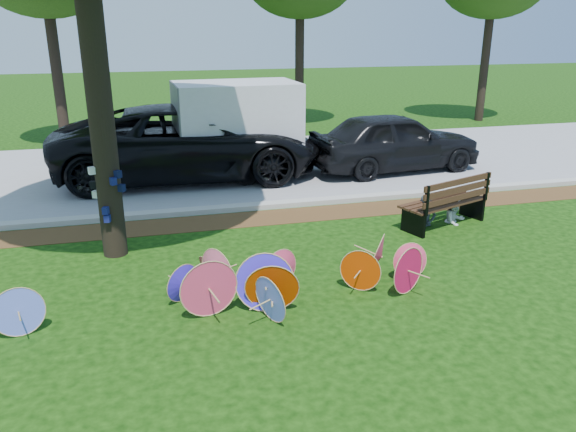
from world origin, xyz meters
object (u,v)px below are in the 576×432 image
(parasol_pile, at_px, (271,278))
(cargo_trailer, at_px, (237,125))
(park_bench, at_px, (443,201))
(person_right, at_px, (457,198))
(black_van, at_px, (189,142))
(person_left, at_px, (427,197))
(dark_pickup, at_px, (394,141))

(parasol_pile, height_order, cargo_trailer, cargo_trailer)
(park_bench, bearing_deg, person_right, -11.93)
(parasol_pile, height_order, person_right, person_right)
(cargo_trailer, xyz_separation_m, person_right, (3.89, -5.05, -0.90))
(black_van, xyz_separation_m, cargo_trailer, (1.33, -0.11, 0.44))
(parasol_pile, height_order, person_left, person_left)
(cargo_trailer, distance_m, person_right, 6.44)
(park_bench, bearing_deg, person_left, 151.81)
(person_right, bearing_deg, dark_pickup, 68.36)
(cargo_trailer, relative_size, park_bench, 1.58)
(black_van, bearing_deg, park_bench, -134.93)
(black_van, relative_size, person_right, 6.60)
(parasol_pile, distance_m, cargo_trailer, 7.70)
(parasol_pile, relative_size, black_van, 0.94)
(person_left, bearing_deg, person_right, 6.95)
(dark_pickup, relative_size, cargo_trailer, 1.53)
(park_bench, bearing_deg, parasol_pile, -169.96)
(parasol_pile, distance_m, dark_pickup, 8.83)
(parasol_pile, bearing_deg, dark_pickup, 53.46)
(black_van, distance_m, person_left, 6.87)
(cargo_trailer, bearing_deg, person_right, -54.67)
(parasol_pile, xyz_separation_m, person_left, (3.95, 2.54, 0.25))
(park_bench, distance_m, person_right, 0.35)
(parasol_pile, bearing_deg, person_left, 32.77)
(park_bench, bearing_deg, dark_pickup, 58.20)
(person_left, bearing_deg, cargo_trailer, 129.24)
(person_right, bearing_deg, park_bench, 174.07)
(black_van, distance_m, person_right, 7.36)
(cargo_trailer, distance_m, park_bench, 6.28)
(dark_pickup, distance_m, person_left, 4.73)
(dark_pickup, distance_m, person_right, 4.60)
(black_van, xyz_separation_m, person_left, (4.53, -5.16, -0.36))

